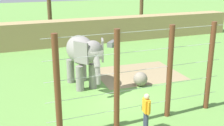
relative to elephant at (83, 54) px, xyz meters
name	(u,v)px	position (x,y,z in m)	size (l,w,h in m)	color
ground_plane	(116,97)	(1.11, -2.10, -1.96)	(120.00, 120.00, 0.00)	#609342
dirt_patch	(138,74)	(3.92, 0.84, -1.96)	(5.27, 4.15, 0.01)	#937F5B
embankment_wall	(61,33)	(1.11, 10.65, -0.83)	(36.00, 1.80, 2.26)	tan
elephant	(83,54)	(0.00, 0.00, 0.00)	(1.80, 3.99, 2.96)	gray
enrichment_ball	(140,79)	(3.07, -1.09, -1.55)	(0.82, 0.82, 0.82)	gray
cable_fence	(143,76)	(1.16, -4.85, 0.12)	(8.07, 0.24, 4.15)	brown
zookeeper	(146,111)	(0.88, -5.72, -1.04)	(0.27, 0.59, 1.67)	#33384C
feed_trough	(112,44)	(5.28, 8.56, -1.74)	(1.32, 1.36, 0.44)	slate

